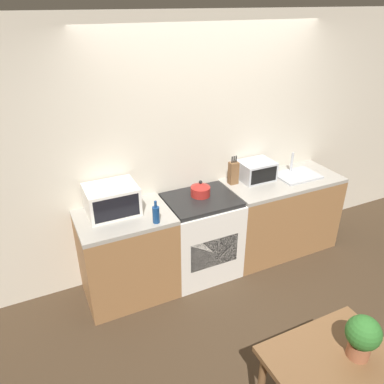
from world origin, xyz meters
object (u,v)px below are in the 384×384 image
Objects in this scene: stove_range at (201,236)px; bottle at (156,214)px; kettle at (200,189)px; toaster_oven at (256,171)px; microwave at (112,200)px; dining_table at (335,374)px.

bottle is at bearing -157.81° from stove_range.
kettle is 0.73m from toaster_oven.
kettle is at bearing -173.68° from toaster_oven.
toaster_oven reaches higher than kettle.
toaster_oven is (0.74, 0.14, 0.56)m from stove_range.
stove_range is 1.05m from microwave.
toaster_oven reaches higher than stove_range.
bottle is at bearing -47.79° from microwave.
microwave reaches higher than dining_table.
microwave is (-0.87, 0.11, 0.59)m from stove_range.
stove_range is at bearing 88.80° from dining_table.
stove_range is 1.94m from dining_table.
bottle is 1.36m from toaster_oven.
microwave reaches higher than toaster_oven.
stove_range is 0.81m from bottle.
dining_table is at bearing -72.82° from bottle.
kettle is 2.02m from dining_table.
bottle reaches higher than stove_range.
bottle is (0.30, -0.34, -0.05)m from microwave.
bottle reaches higher than kettle.
dining_table is (0.52, -1.70, -0.37)m from bottle.
toaster_oven is 0.45× the size of dining_table.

